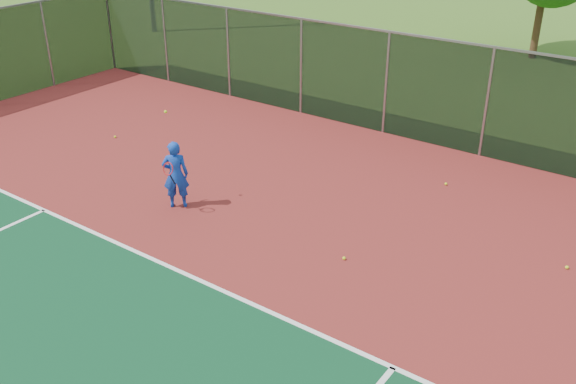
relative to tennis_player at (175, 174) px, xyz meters
The scene contains 7 objects.
court_apron 5.57m from the tennis_player, 32.66° to the right, with size 30.00×20.00×0.02m, color maroon.
fence_back 8.45m from the tennis_player, 56.57° to the left, with size 30.00×0.06×3.03m.
tennis_player is the anchor object (origin of this frame).
practice_ball_1 8.54m from the tennis_player, 17.50° to the left, with size 0.07×0.07×0.07m, color #D8F01B.
practice_ball_3 6.66m from the tennis_player, 45.31° to the left, with size 0.07×0.07×0.07m, color #D8F01B.
practice_ball_6 5.01m from the tennis_player, 156.10° to the left, with size 0.07×0.07×0.07m, color #D8F01B.
practice_ball_7 4.44m from the tennis_player, ahead, with size 0.07×0.07×0.07m, color #D8F01B.
Camera 1 is at (5.19, -4.31, 7.06)m, focal length 40.00 mm.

